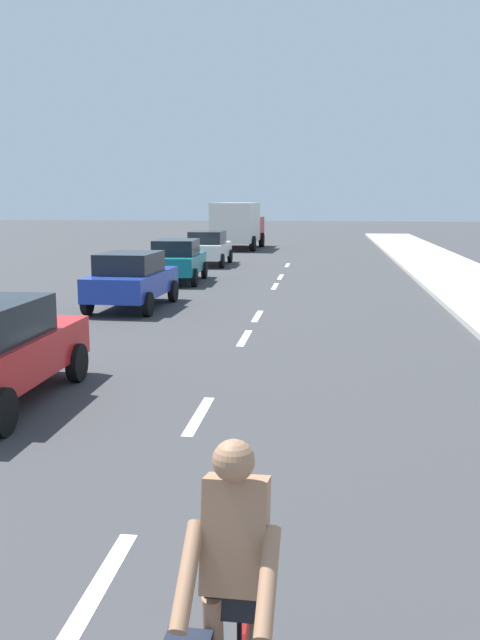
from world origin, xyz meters
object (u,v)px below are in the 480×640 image
at_px(cyclist, 223,624).
at_px(parked_car_white, 208,247).
at_px(parked_car_teal, 177,260).
at_px(parked_car_blue, 132,279).
at_px(delivery_truck, 238,224).

xyz_separation_m(cyclist, parked_car_white, (-4.87, 28.65, 0.01)).
bearing_deg(parked_car_teal, parked_car_blue, -91.94).
xyz_separation_m(parked_car_blue, parked_car_white, (-0.03, 13.05, 0.00)).
bearing_deg(parked_car_white, parked_car_blue, -89.86).
relative_size(parked_car_blue, parked_car_teal, 1.00).
bearing_deg(parked_car_teal, cyclist, -79.72).
xyz_separation_m(cyclist, delivery_truck, (-4.84, 39.45, 0.67)).
xyz_separation_m(cyclist, parked_car_teal, (-4.89, 21.85, 0.01)).
bearing_deg(delivery_truck, cyclist, -80.56).
height_order(cyclist, parked_car_teal, cyclist).
relative_size(cyclist, parked_car_blue, 0.46).
distance_m(parked_car_blue, delivery_truck, 23.86).
distance_m(parked_car_white, delivery_truck, 10.82).
bearing_deg(parked_car_white, parked_car_teal, -90.09).
xyz_separation_m(cyclist, parked_car_blue, (-4.84, 15.60, 0.01)).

